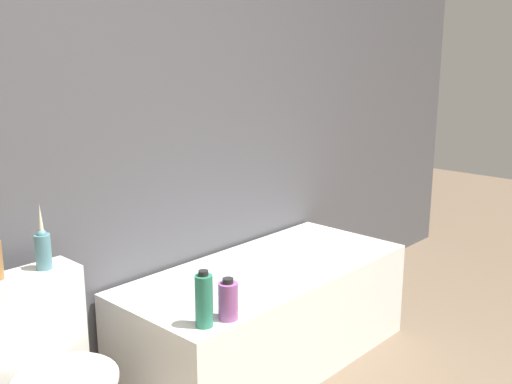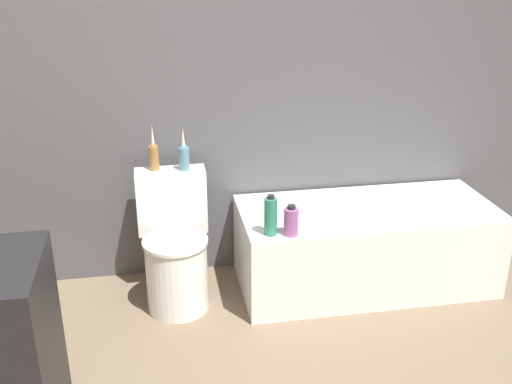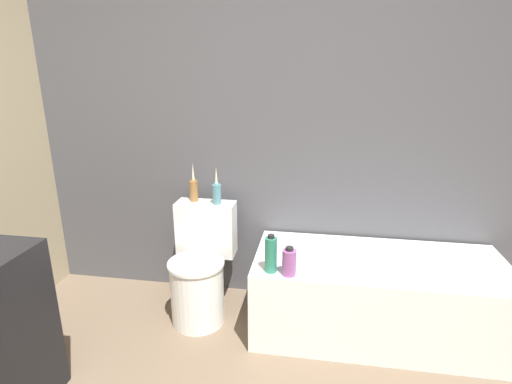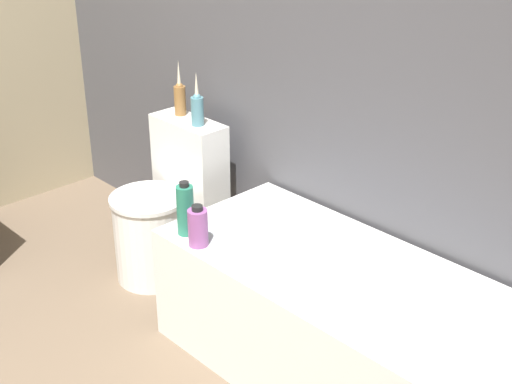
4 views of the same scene
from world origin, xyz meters
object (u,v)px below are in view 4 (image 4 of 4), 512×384
object	(u,v)px
toilet	(163,211)
vase_gold	(180,97)
shampoo_bottle_tall	(185,210)
shampoo_bottle_short	(198,227)
vase_silver	(197,108)
bathtub	(345,327)

from	to	relation	value
toilet	vase_gold	bearing A→B (deg)	113.07
toilet	shampoo_bottle_tall	xyz separation A→B (m)	(0.51, -0.25, 0.28)
vase_gold	shampoo_bottle_short	size ratio (longest dim) A/B	1.56
vase_gold	shampoo_bottle_tall	xyz separation A→B (m)	(0.59, -0.45, -0.23)
vase_silver	shampoo_bottle_tall	distance (m)	0.64
vase_gold	toilet	bearing A→B (deg)	-66.93
toilet	shampoo_bottle_short	world-z (taller)	toilet
toilet	vase_gold	size ratio (longest dim) A/B	2.80
vase_silver	shampoo_bottle_tall	world-z (taller)	vase_silver
bathtub	shampoo_bottle_tall	distance (m)	0.78
vase_silver	shampoo_bottle_short	bearing A→B (deg)	-39.97
toilet	shampoo_bottle_tall	world-z (taller)	toilet
toilet	vase_gold	world-z (taller)	vase_gold
toilet	vase_silver	xyz separation A→B (m)	(0.08, 0.17, 0.51)
toilet	shampoo_bottle_short	xyz separation A→B (m)	(0.61, -0.28, 0.26)
bathtub	vase_silver	bearing A→B (deg)	170.89
bathtub	vase_silver	xyz separation A→B (m)	(-1.07, 0.17, 0.58)
vase_gold	vase_silver	size ratio (longest dim) A/B	1.06
bathtub	vase_silver	distance (m)	1.23
shampoo_bottle_tall	shampoo_bottle_short	distance (m)	0.11
shampoo_bottle_short	vase_gold	bearing A→B (deg)	145.77
bathtub	vase_silver	world-z (taller)	vase_silver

